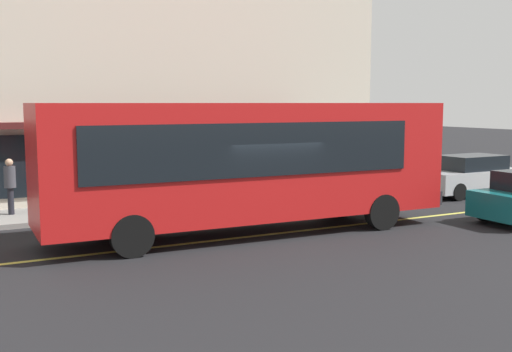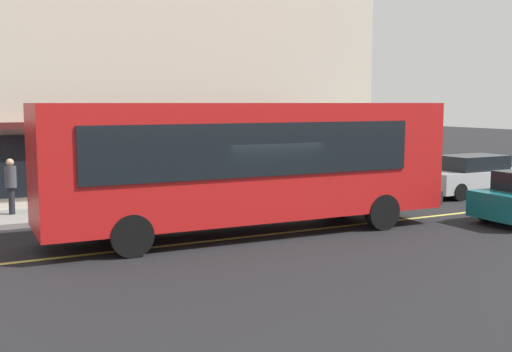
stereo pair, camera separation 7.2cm
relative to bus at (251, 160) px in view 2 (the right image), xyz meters
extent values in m
plane|color=black|center=(0.10, -0.34, -1.99)|extent=(120.00, 120.00, 0.00)
cube|color=gray|center=(0.10, 4.86, -1.91)|extent=(80.00, 2.64, 0.15)
cube|color=#D8D14C|center=(0.10, -0.34, -1.98)|extent=(36.00, 0.16, 0.01)
cube|color=beige|center=(-3.42, 10.53, 2.56)|extent=(24.31, 8.72, 9.10)
cube|color=#4C1919|center=(-3.42, 5.93, 0.81)|extent=(17.02, 0.70, 0.20)
cube|color=black|center=(-3.42, 6.15, -0.49)|extent=(14.58, 0.08, 2.00)
cube|color=red|center=(-0.04, 0.00, 0.01)|extent=(11.06, 2.80, 3.00)
cube|color=black|center=(5.41, -0.15, 0.37)|extent=(0.18, 2.10, 1.80)
cube|color=black|center=(-0.30, 1.28, 0.37)|extent=(8.80, 0.30, 1.32)
cube|color=black|center=(-0.37, -1.26, 0.37)|extent=(8.80, 0.30, 1.32)
cube|color=#0CF259|center=(5.48, -0.15, 1.26)|extent=(0.13, 1.90, 0.36)
cube|color=#2D2D33|center=(5.51, -0.15, -1.24)|extent=(0.23, 2.40, 0.40)
cylinder|color=black|center=(3.51, 1.04, -1.49)|extent=(1.01, 0.33, 1.00)
cylinder|color=black|center=(3.45, -1.22, -1.49)|extent=(1.01, 0.33, 1.00)
cylinder|color=black|center=(-3.53, 1.23, -1.49)|extent=(1.01, 0.33, 1.00)
cylinder|color=black|center=(-3.59, -1.03, -1.49)|extent=(1.01, 0.33, 1.00)
cylinder|color=#2D2D33|center=(0.48, 4.04, -0.24)|extent=(0.12, 0.12, 3.20)
cube|color=black|center=(0.48, 4.24, 0.91)|extent=(0.30, 0.30, 0.90)
sphere|color=red|center=(0.48, 4.41, 1.18)|extent=(0.18, 0.18, 0.18)
sphere|color=orange|center=(0.48, 4.41, 0.91)|extent=(0.18, 0.18, 0.18)
sphere|color=green|center=(0.48, 4.41, 0.64)|extent=(0.18, 0.18, 0.18)
cube|color=#B7BABF|center=(10.54, 2.37, -1.39)|extent=(4.35, 1.91, 0.75)
cube|color=black|center=(10.69, 2.37, -0.74)|extent=(2.45, 1.58, 0.55)
cylinder|color=black|center=(9.14, 1.51, -1.67)|extent=(0.65, 0.24, 0.64)
cylinder|color=black|center=(9.10, 3.15, -1.67)|extent=(0.65, 0.24, 0.64)
cylinder|color=black|center=(11.94, 3.22, -1.67)|extent=(0.65, 0.24, 0.64)
cylinder|color=black|center=(6.99, -1.66, -1.67)|extent=(0.64, 0.23, 0.64)
cylinder|color=black|center=(-5.51, 5.16, -1.43)|extent=(0.18, 0.18, 0.82)
cylinder|color=#3F3F47|center=(-5.51, 5.16, -0.69)|extent=(0.34, 0.34, 0.65)
sphere|color=tan|center=(-5.51, 5.16, -0.26)|extent=(0.23, 0.23, 0.23)
camera|label=1|loc=(-7.45, -14.53, 1.52)|focal=43.25mm
camera|label=2|loc=(-7.38, -14.57, 1.52)|focal=43.25mm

